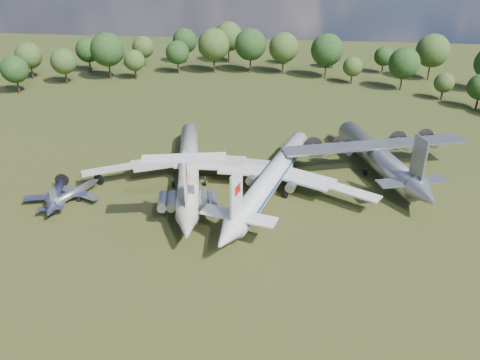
% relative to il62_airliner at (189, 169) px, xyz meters
% --- Properties ---
extents(ground, '(300.00, 300.00, 0.00)m').
position_rel_il62_airliner_xyz_m(ground, '(2.24, -3.53, -2.44)').
color(ground, '#1E3C14').
rests_on(ground, ground).
extents(il62_airliner, '(47.99, 56.80, 4.89)m').
position_rel_il62_airliner_xyz_m(il62_airliner, '(0.00, 0.00, 0.00)').
color(il62_airliner, beige).
rests_on(il62_airliner, ground).
extents(tu104_jet, '(47.91, 56.93, 4.95)m').
position_rel_il62_airliner_xyz_m(tu104_jet, '(15.47, -2.30, 0.03)').
color(tu104_jet, white).
rests_on(tu104_jet, ground).
extents(an12_transport, '(47.16, 49.86, 5.33)m').
position_rel_il62_airliner_xyz_m(an12_transport, '(34.66, 8.50, 0.22)').
color(an12_transport, '#97999E').
rests_on(an12_transport, ground).
extents(small_prop_west, '(14.02, 16.54, 2.07)m').
position_rel_il62_airliner_xyz_m(small_prop_west, '(-20.46, -11.10, -1.41)').
color(small_prop_west, black).
rests_on(small_prop_west, ground).
extents(small_prop_northwest, '(14.07, 16.09, 1.97)m').
position_rel_il62_airliner_xyz_m(small_prop_northwest, '(-18.04, -9.29, -1.46)').
color(small_prop_northwest, '#A4A7AC').
rests_on(small_prop_northwest, ground).
extents(person_on_il62, '(0.66, 0.46, 1.72)m').
position_rel_il62_airliner_xyz_m(person_on_il62, '(2.89, -13.37, 3.30)').
color(person_on_il62, olive).
rests_on(person_on_il62, il62_airliner).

